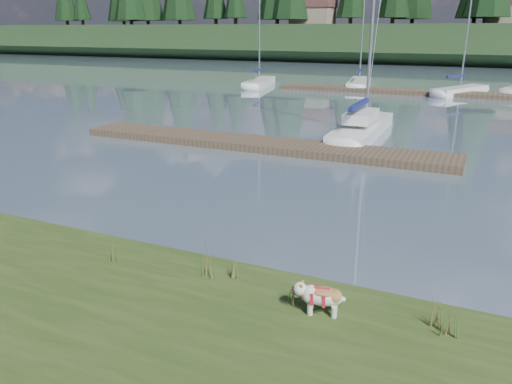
% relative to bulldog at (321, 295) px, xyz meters
% --- Properties ---
extents(ground, '(200.00, 200.00, 0.00)m').
position_rel_bulldog_xyz_m(ground, '(-2.38, 32.61, -0.66)').
color(ground, slate).
rests_on(ground, ground).
extents(ridge, '(200.00, 20.00, 5.00)m').
position_rel_bulldog_xyz_m(ridge, '(-2.38, 75.61, 1.84)').
color(ridge, '#1C3118').
rests_on(ridge, ground).
extents(bulldog, '(0.85, 0.44, 0.50)m').
position_rel_bulldog_xyz_m(bulldog, '(0.00, 0.00, 0.00)').
color(bulldog, silver).
rests_on(bulldog, bank).
extents(sailboat_main, '(1.73, 8.13, 11.74)m').
position_rel_bulldog_xyz_m(sailboat_main, '(-3.01, 16.42, -0.24)').
color(sailboat_main, white).
rests_on(sailboat_main, ground).
extents(dock_near, '(16.00, 2.00, 0.30)m').
position_rel_bulldog_xyz_m(dock_near, '(-6.38, 11.61, -0.51)').
color(dock_near, '#4C3D2C').
rests_on(dock_near, ground).
extents(dock_far, '(26.00, 2.20, 0.30)m').
position_rel_bulldog_xyz_m(dock_far, '(-0.38, 32.61, -0.51)').
color(dock_far, '#4C3D2C').
rests_on(dock_far, ground).
extents(sailboat_bg_0, '(2.88, 7.58, 10.85)m').
position_rel_bulldog_xyz_m(sailboat_bg_0, '(-15.88, 33.37, -0.34)').
color(sailboat_bg_0, white).
rests_on(sailboat_bg_0, ground).
extents(sailboat_bg_1, '(2.84, 8.16, 11.94)m').
position_rel_bulldog_xyz_m(sailboat_bg_1, '(-8.01, 36.57, -0.33)').
color(sailboat_bg_1, white).
rests_on(sailboat_bg_1, ground).
extents(sailboat_bg_2, '(4.17, 6.58, 10.21)m').
position_rel_bulldog_xyz_m(sailboat_bg_2, '(0.45, 34.13, -0.33)').
color(sailboat_bg_2, white).
rests_on(sailboat_bg_2, ground).
extents(weed_0, '(0.17, 0.14, 0.71)m').
position_rel_bulldog_xyz_m(weed_0, '(-2.26, 0.34, -0.01)').
color(weed_0, '#475B23').
rests_on(weed_0, bank).
extents(weed_1, '(0.17, 0.14, 0.54)m').
position_rel_bulldog_xyz_m(weed_1, '(-1.73, 0.43, -0.09)').
color(weed_1, '#475B23').
rests_on(weed_1, bank).
extents(weed_2, '(0.17, 0.14, 0.58)m').
position_rel_bulldog_xyz_m(weed_2, '(1.69, 0.37, -0.07)').
color(weed_2, '#475B23').
rests_on(weed_2, bank).
extents(weed_3, '(0.17, 0.14, 0.47)m').
position_rel_bulldog_xyz_m(weed_3, '(-4.20, 0.07, -0.11)').
color(weed_3, '#475B23').
rests_on(weed_3, bank).
extents(weed_4, '(0.17, 0.14, 0.47)m').
position_rel_bulldog_xyz_m(weed_4, '(-0.49, 0.07, -0.11)').
color(weed_4, '#475B23').
rests_on(weed_4, bank).
extents(weed_5, '(0.17, 0.14, 0.49)m').
position_rel_bulldog_xyz_m(weed_5, '(1.92, 0.16, -0.11)').
color(weed_5, '#475B23').
rests_on(weed_5, bank).
extents(mud_lip, '(60.00, 0.50, 0.14)m').
position_rel_bulldog_xyz_m(mud_lip, '(-2.38, 1.01, -0.59)').
color(mud_lip, '#33281C').
rests_on(mud_lip, ground).
extents(house_0, '(6.30, 5.30, 4.65)m').
position_rel_bulldog_xyz_m(house_0, '(-24.38, 72.61, 6.65)').
color(house_0, gray).
rests_on(house_0, ridge).
extents(house_1, '(6.30, 5.30, 4.65)m').
position_rel_bulldog_xyz_m(house_1, '(3.62, 73.61, 6.65)').
color(house_1, gray).
rests_on(house_1, ridge).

